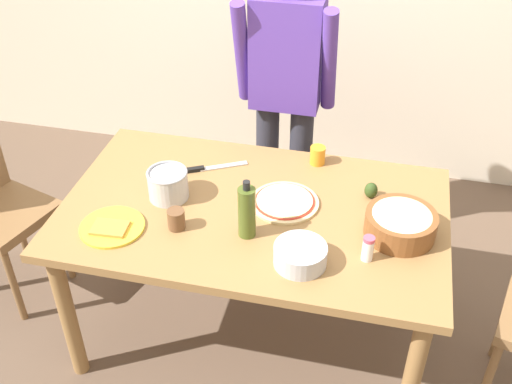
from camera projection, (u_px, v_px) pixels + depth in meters
ground at (254, 330)px, 3.04m from camera, size 8.00×8.00×0.00m
dining_table at (253, 225)px, 2.64m from camera, size 1.60×0.96×0.76m
person_cook at (286, 88)px, 3.07m from camera, size 0.49×0.25×1.62m
pizza_raw_on_board at (285, 202)px, 2.61m from camera, size 0.29×0.29×0.02m
plate_with_slice at (112, 227)px, 2.48m from camera, size 0.26×0.26×0.02m
popcorn_bowl at (401, 222)px, 2.42m from camera, size 0.28×0.28×0.11m
mixing_bowl_steel at (300, 255)px, 2.30m from camera, size 0.20×0.20×0.08m
olive_oil_bottle at (247, 212)px, 2.39m from camera, size 0.07×0.07×0.26m
steel_pot at (168, 184)px, 2.61m from camera, size 0.17×0.17×0.13m
cup_orange at (318, 155)px, 2.83m from camera, size 0.07×0.07×0.08m
cup_small_brown at (176, 219)px, 2.46m from camera, size 0.07×0.07×0.08m
salt_shaker at (368, 248)px, 2.31m from camera, size 0.04×0.04×0.11m
chef_knife at (208, 168)px, 2.81m from camera, size 0.27×0.16×0.02m
avocado at (371, 190)px, 2.63m from camera, size 0.06×0.06×0.07m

